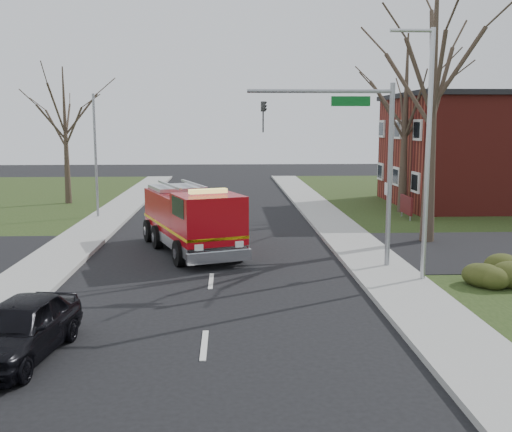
{
  "coord_description": "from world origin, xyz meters",
  "views": [
    {
      "loc": [
        0.61,
        -20.0,
        5.36
      ],
      "look_at": [
        1.63,
        1.7,
        2.0
      ],
      "focal_mm": 42.0,
      "sensor_mm": 36.0,
      "label": 1
    }
  ],
  "objects": [
    {
      "name": "hedge_corner",
      "position": [
        9.0,
        -1.0,
        0.58
      ],
      "size": [
        2.8,
        2.0,
        0.9
      ],
      "primitive_type": "ellipsoid",
      "color": "#2C3914",
      "rests_on": "lawn_right"
    },
    {
      "name": "streetlight_pole",
      "position": [
        7.14,
        -0.5,
        4.55
      ],
      "size": [
        1.48,
        0.16,
        8.4
      ],
      "color": "#B7BABF",
      "rests_on": "ground"
    },
    {
      "name": "bare_tree_far",
      "position": [
        11.0,
        15.0,
        6.49
      ],
      "size": [
        5.25,
        5.25,
        10.5
      ],
      "color": "#33291E",
      "rests_on": "ground"
    },
    {
      "name": "sidewalk_left",
      "position": [
        -6.2,
        0.0,
        0.07
      ],
      "size": [
        2.4,
        80.0,
        0.15
      ],
      "primitive_type": "cube",
      "color": "gray",
      "rests_on": "ground"
    },
    {
      "name": "traffic_signal_mast",
      "position": [
        5.21,
        1.5,
        4.71
      ],
      "size": [
        5.29,
        0.18,
        6.8
      ],
      "color": "gray",
      "rests_on": "ground"
    },
    {
      "name": "bare_tree_left",
      "position": [
        -10.0,
        20.0,
        5.56
      ],
      "size": [
        4.5,
        4.5,
        9.0
      ],
      "color": "#33291E",
      "rests_on": "ground"
    },
    {
      "name": "health_center_sign",
      "position": [
        10.5,
        12.5,
        0.88
      ],
      "size": [
        0.12,
        2.0,
        1.4
      ],
      "color": "#531315",
      "rests_on": "ground"
    },
    {
      "name": "sidewalk_right",
      "position": [
        6.2,
        0.0,
        0.07
      ],
      "size": [
        2.4,
        80.0,
        0.15
      ],
      "primitive_type": "cube",
      "color": "gray",
      "rests_on": "ground"
    },
    {
      "name": "utility_pole_far",
      "position": [
        -6.8,
        14.0,
        3.5
      ],
      "size": [
        0.14,
        0.14,
        7.0
      ],
      "primitive_type": "cylinder",
      "color": "gray",
      "rests_on": "ground"
    },
    {
      "name": "fire_engine",
      "position": [
        -0.92,
        4.86,
        1.31
      ],
      "size": [
        4.75,
        7.59,
        2.9
      ],
      "rotation": [
        0.0,
        0.0,
        0.35
      ],
      "color": "#99070F",
      "rests_on": "ground"
    },
    {
      "name": "ground",
      "position": [
        0.0,
        0.0,
        0.0
      ],
      "size": [
        120.0,
        120.0,
        0.0
      ],
      "primitive_type": "plane",
      "color": "black",
      "rests_on": "ground"
    },
    {
      "name": "bare_tree_near",
      "position": [
        9.5,
        6.0,
        7.41
      ],
      "size": [
        6.0,
        6.0,
        12.0
      ],
      "color": "#33291E",
      "rests_on": "ground"
    },
    {
      "name": "parked_car_maroon",
      "position": [
        -4.2,
        -6.58,
        0.71
      ],
      "size": [
        2.23,
        4.33,
        1.41
      ],
      "primitive_type": "imported",
      "rotation": [
        0.0,
        0.0,
        -0.14
      ],
      "color": "black",
      "rests_on": "ground"
    }
  ]
}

